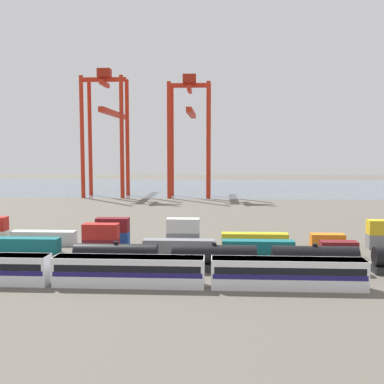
{
  "coord_description": "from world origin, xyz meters",
  "views": [
    {
      "loc": [
        9.8,
        -77.28,
        17.82
      ],
      "look_at": [
        3.34,
        38.87,
        7.11
      ],
      "focal_mm": 43.05,
      "sensor_mm": 36.0,
      "label": 1
    }
  ],
  "objects_px": {
    "passenger_train": "(129,270)",
    "gantry_crane_central": "(190,124)",
    "freight_tank_row": "(264,258)",
    "shipping_container_1": "(25,245)",
    "shipping_container_6": "(339,249)",
    "gantry_crane_west": "(107,121)",
    "shipping_container_14": "(255,240)"
  },
  "relations": [
    {
      "from": "shipping_container_6",
      "to": "shipping_container_14",
      "type": "bearing_deg",
      "value": 153.36
    },
    {
      "from": "shipping_container_1",
      "to": "shipping_container_14",
      "type": "bearing_deg",
      "value": 9.52
    },
    {
      "from": "shipping_container_6",
      "to": "gantry_crane_west",
      "type": "xyz_separation_m",
      "value": [
        -62.81,
        99.75,
        27.38
      ]
    },
    {
      "from": "shipping_container_14",
      "to": "gantry_crane_central",
      "type": "relative_size",
      "value": 0.27
    },
    {
      "from": "freight_tank_row",
      "to": "passenger_train",
      "type": "bearing_deg",
      "value": -156.32
    },
    {
      "from": "shipping_container_14",
      "to": "gantry_crane_central",
      "type": "height_order",
      "value": "gantry_crane_central"
    },
    {
      "from": "freight_tank_row",
      "to": "shipping_container_1",
      "type": "bearing_deg",
      "value": 165.57
    },
    {
      "from": "shipping_container_6",
      "to": "gantry_crane_west",
      "type": "height_order",
      "value": "gantry_crane_west"
    },
    {
      "from": "shipping_container_1",
      "to": "gantry_crane_west",
      "type": "relative_size",
      "value": 0.25
    },
    {
      "from": "passenger_train",
      "to": "freight_tank_row",
      "type": "relative_size",
      "value": 1.09
    },
    {
      "from": "passenger_train",
      "to": "shipping_container_14",
      "type": "bearing_deg",
      "value": 53.85
    },
    {
      "from": "shipping_container_6",
      "to": "gantry_crane_central",
      "type": "xyz_separation_m",
      "value": [
        -30.87,
        98.77,
        26.19
      ]
    },
    {
      "from": "passenger_train",
      "to": "gantry_crane_west",
      "type": "distance_m",
      "value": 125.01
    },
    {
      "from": "shipping_container_6",
      "to": "gantry_crane_west",
      "type": "bearing_deg",
      "value": 122.2
    },
    {
      "from": "shipping_container_6",
      "to": "gantry_crane_central",
      "type": "height_order",
      "value": "gantry_crane_central"
    },
    {
      "from": "freight_tank_row",
      "to": "shipping_container_6",
      "type": "xyz_separation_m",
      "value": [
        13.44,
        10.35,
        -0.68
      ]
    },
    {
      "from": "shipping_container_6",
      "to": "shipping_container_14",
      "type": "xyz_separation_m",
      "value": [
        -13.45,
        6.75,
        0.0
      ]
    },
    {
      "from": "passenger_train",
      "to": "shipping_container_6",
      "type": "bearing_deg",
      "value": 30.06
    },
    {
      "from": "gantry_crane_west",
      "to": "freight_tank_row",
      "type": "bearing_deg",
      "value": -65.85
    },
    {
      "from": "freight_tank_row",
      "to": "shipping_container_6",
      "type": "distance_m",
      "value": 16.98
    },
    {
      "from": "passenger_train",
      "to": "freight_tank_row",
      "type": "height_order",
      "value": "freight_tank_row"
    },
    {
      "from": "shipping_container_6",
      "to": "freight_tank_row",
      "type": "bearing_deg",
      "value": -142.39
    },
    {
      "from": "shipping_container_1",
      "to": "shipping_container_6",
      "type": "height_order",
      "value": "same"
    },
    {
      "from": "shipping_container_14",
      "to": "gantry_crane_central",
      "type": "bearing_deg",
      "value": 100.72
    },
    {
      "from": "passenger_train",
      "to": "shipping_container_1",
      "type": "xyz_separation_m",
      "value": [
        -21.85,
        18.42,
        -0.84
      ]
    },
    {
      "from": "passenger_train",
      "to": "gantry_crane_central",
      "type": "xyz_separation_m",
      "value": [
        0.96,
        117.19,
        25.35
      ]
    },
    {
      "from": "freight_tank_row",
      "to": "shipping_container_6",
      "type": "height_order",
      "value": "freight_tank_row"
    },
    {
      "from": "shipping_container_6",
      "to": "gantry_crane_west",
      "type": "distance_m",
      "value": 121.02
    },
    {
      "from": "passenger_train",
      "to": "shipping_container_14",
      "type": "xyz_separation_m",
      "value": [
        18.38,
        25.16,
        -0.84
      ]
    },
    {
      "from": "shipping_container_1",
      "to": "shipping_container_14",
      "type": "xyz_separation_m",
      "value": [
        40.23,
        6.75,
        0.0
      ]
    },
    {
      "from": "shipping_container_1",
      "to": "gantry_crane_central",
      "type": "height_order",
      "value": "gantry_crane_central"
    },
    {
      "from": "passenger_train",
      "to": "gantry_crane_central",
      "type": "bearing_deg",
      "value": 89.53
    }
  ]
}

